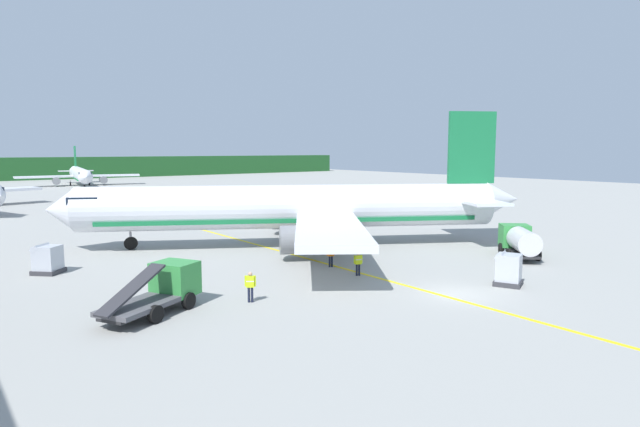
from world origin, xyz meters
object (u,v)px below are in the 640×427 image
(cargo_container_near, at_px, (508,270))
(cargo_container_mid, at_px, (47,260))
(airliner_far_taxiway, at_px, (80,174))
(airliner_foreground, at_px, (298,208))
(crew_loader_left, at_px, (331,254))
(crew_loader_right, at_px, (358,262))
(service_truck_fuel, at_px, (164,288))
(service_truck_baggage, at_px, (520,240))
(crew_marshaller, at_px, (250,284))

(cargo_container_near, relative_size, cargo_container_mid, 0.90)
(airliner_far_taxiway, relative_size, cargo_container_near, 15.51)
(airliner_far_taxiway, distance_m, cargo_container_mid, 96.75)
(airliner_foreground, xyz_separation_m, crew_loader_left, (-3.05, -8.47, -2.43))
(crew_loader_left, height_order, crew_loader_right, crew_loader_left)
(crew_loader_right, bearing_deg, cargo_container_near, -53.02)
(airliner_foreground, relative_size, cargo_container_mid, 16.04)
(airliner_foreground, bearing_deg, cargo_container_near, -82.65)
(crew_loader_right, bearing_deg, service_truck_fuel, 177.50)
(service_truck_baggage, distance_m, crew_loader_right, 14.49)
(service_truck_fuel, xyz_separation_m, crew_loader_right, (13.27, -0.58, -0.25))
(cargo_container_near, bearing_deg, crew_loader_right, 126.98)
(service_truck_fuel, bearing_deg, crew_marshaller, -20.19)
(airliner_foreground, distance_m, cargo_container_mid, 19.96)
(airliner_foreground, xyz_separation_m, cargo_container_mid, (-19.72, 1.83, -2.42))
(cargo_container_near, height_order, crew_marshaller, cargo_container_near)
(service_truck_baggage, height_order, crew_loader_right, service_truck_baggage)
(service_truck_fuel, bearing_deg, crew_loader_right, -2.50)
(airliner_foreground, relative_size, crew_loader_left, 23.09)
(cargo_container_mid, distance_m, crew_loader_left, 19.60)
(cargo_container_near, bearing_deg, crew_marshaller, 155.70)
(crew_loader_left, bearing_deg, crew_loader_right, -93.79)
(airliner_foreground, height_order, service_truck_fuel, airliner_foreground)
(cargo_container_near, height_order, crew_loader_left, cargo_container_near)
(crew_loader_left, bearing_deg, airliner_far_taxiway, 85.81)
(airliner_far_taxiway, relative_size, crew_loader_right, 20.57)
(cargo_container_mid, relative_size, crew_marshaller, 1.36)
(crew_loader_right, bearing_deg, crew_loader_left, 86.21)
(cargo_container_mid, bearing_deg, service_truck_baggage, -28.78)
(service_truck_fuel, bearing_deg, airliner_far_taxiway, 78.81)
(crew_loader_left, relative_size, crew_loader_right, 1.02)
(airliner_far_taxiway, bearing_deg, crew_marshaller, -98.80)
(service_truck_baggage, height_order, cargo_container_mid, service_truck_baggage)
(airliner_far_taxiway, distance_m, service_truck_baggage, 110.62)
(service_truck_baggage, xyz_separation_m, cargo_container_near, (-8.35, -4.36, -0.40))
(airliner_far_taxiway, xyz_separation_m, service_truck_fuel, (-21.08, -106.56, -1.50))
(airliner_foreground, height_order, cargo_container_mid, airliner_foreground)
(airliner_foreground, bearing_deg, crew_loader_right, -105.64)
(airliner_far_taxiway, relative_size, crew_loader_left, 20.14)
(airliner_foreground, height_order, crew_marshaller, airliner_foreground)
(service_truck_fuel, height_order, cargo_container_near, service_truck_fuel)
(cargo_container_near, xyz_separation_m, crew_loader_left, (-5.54, 10.84, -0.03))
(cargo_container_mid, height_order, crew_loader_left, cargo_container_mid)
(airliner_far_taxiway, bearing_deg, crew_loader_right, -94.17)
(service_truck_fuel, distance_m, crew_loader_right, 13.28)
(crew_loader_left, bearing_deg, crew_marshaller, -155.26)
(cargo_container_mid, bearing_deg, airliner_far_taxiway, 75.47)
(service_truck_fuel, xyz_separation_m, cargo_container_mid, (-3.19, 12.92, -0.22))
(airliner_far_taxiway, xyz_separation_m, crew_loader_right, (-7.82, -107.14, -1.74))
(service_truck_baggage, bearing_deg, cargo_container_mid, 151.22)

